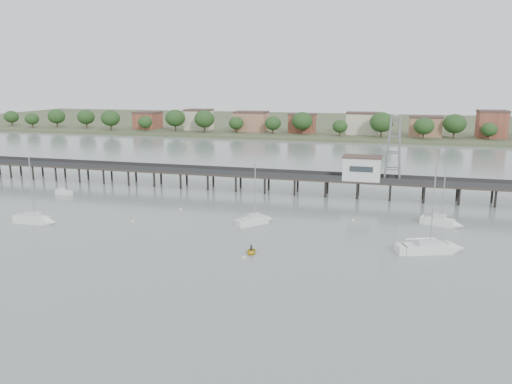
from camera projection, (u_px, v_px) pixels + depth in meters
ground_plane at (120, 294)px, 60.82m from camera, size 500.00×500.00×0.00m
pier at (252, 175)px, 116.47m from camera, size 150.00×5.00×5.50m
pier_building at (362, 168)px, 109.44m from camera, size 8.40×5.40×5.30m
lattice_tower at (394, 149)px, 106.81m from camera, size 3.20×3.20×15.50m
sailboat_d at (437, 248)px, 75.54m from camera, size 10.09×6.11×15.90m
sailboat_c at (258, 220)px, 90.54m from camera, size 6.12×6.70×11.75m
sailboat_e at (445, 223)px, 88.97m from camera, size 7.04×3.89×11.31m
sailboat_a at (39, 220)px, 90.55m from camera, size 7.72×2.32×12.77m
white_tender at (63, 192)px, 113.76m from camera, size 4.29×2.59×1.56m
yellow_dinghy at (251, 253)px, 75.23m from camera, size 2.06×0.92×2.79m
dinghy_occupant at (251, 253)px, 75.23m from camera, size 0.58×1.21×0.28m
mooring_buoys at (274, 232)px, 85.47m from camera, size 63.97×24.98×0.39m
far_shore at (337, 124)px, 286.06m from camera, size 500.00×170.00×10.40m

